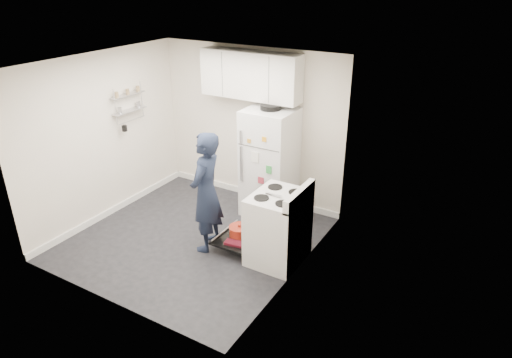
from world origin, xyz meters
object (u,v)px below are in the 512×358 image
Objects in this scene: person at (206,192)px; refrigerator at (270,162)px; electric_range at (277,228)px; open_oven_door at (240,234)px.

refrigerator is at bearing 159.69° from person.
refrigerator is 1.34m from person.
electric_range is 1.57× the size of open_oven_door.
open_oven_door is at bearing 110.10° from person.
electric_range is at bearing -0.29° from open_oven_door.
refrigerator is (-0.14, 1.10, 0.66)m from open_oven_door.
person reaches higher than electric_range.
person is at bearing -149.94° from open_oven_door.
person reaches higher than open_oven_door.
open_oven_door is (-0.59, 0.00, -0.28)m from electric_range.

